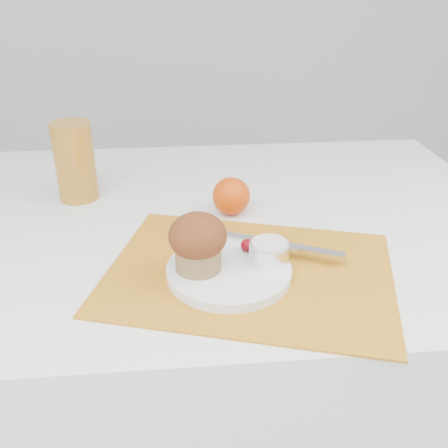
{
  "coord_description": "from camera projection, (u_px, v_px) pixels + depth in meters",
  "views": [
    {
      "loc": [
        -0.03,
        -0.79,
        1.18
      ],
      "look_at": [
        0.03,
        -0.09,
        0.8
      ],
      "focal_mm": 40.0,
      "sensor_mm": 36.0,
      "label": 1
    }
  ],
  "objects": [
    {
      "name": "table",
      "position": [
        204.0,
        364.0,
        1.12
      ],
      "size": [
        1.2,
        0.8,
        0.75
      ],
      "primitive_type": "cube",
      "color": "white",
      "rests_on": "ground"
    },
    {
      "name": "placemat",
      "position": [
        249.0,
        272.0,
        0.77
      ],
      "size": [
        0.5,
        0.43,
        0.0
      ],
      "primitive_type": "cube",
      "rotation": [
        0.0,
        0.0,
        -0.29
      ],
      "color": "orange",
      "rests_on": "table"
    },
    {
      "name": "ramekin",
      "position": [
        269.0,
        252.0,
        0.76
      ],
      "size": [
        0.07,
        0.07,
        0.03
      ],
      "primitive_type": "cylinder",
      "rotation": [
        0.0,
        0.0,
        -0.06
      ],
      "color": "white",
      "rests_on": "plate"
    },
    {
      "name": "muffin",
      "position": [
        198.0,
        241.0,
        0.73
      ],
      "size": [
        0.09,
        0.09,
        0.09
      ],
      "color": "olive",
      "rests_on": "plate"
    },
    {
      "name": "butter_knife",
      "position": [
        283.0,
        245.0,
        0.8
      ],
      "size": [
        0.18,
        0.1,
        0.0
      ],
      "primitive_type": "cube",
      "rotation": [
        0.0,
        0.0,
        -0.45
      ],
      "color": "silver",
      "rests_on": "plate"
    },
    {
      "name": "raspberry_near",
      "position": [
        248.0,
        245.0,
        0.79
      ],
      "size": [
        0.02,
        0.02,
        0.02
      ],
      "primitive_type": "ellipsoid",
      "color": "#630208",
      "rests_on": "plate"
    },
    {
      "name": "plate",
      "position": [
        229.0,
        271.0,
        0.75
      ],
      "size": [
        0.23,
        0.23,
        0.02
      ],
      "primitive_type": "cylinder",
      "rotation": [
        0.0,
        0.0,
        0.22
      ],
      "color": "white",
      "rests_on": "placemat"
    },
    {
      "name": "raspberry_far",
      "position": [
        248.0,
        245.0,
        0.79
      ],
      "size": [
        0.02,
        0.02,
        0.02
      ],
      "primitive_type": "ellipsoid",
      "color": "#4F0208",
      "rests_on": "plate"
    },
    {
      "name": "orange",
      "position": [
        231.0,
        196.0,
        0.94
      ],
      "size": [
        0.07,
        0.07,
        0.07
      ],
      "primitive_type": "sphere",
      "color": "#DC4B07",
      "rests_on": "table"
    },
    {
      "name": "juice_glass",
      "position": [
        75.0,
        161.0,
        0.98
      ],
      "size": [
        0.1,
        0.1,
        0.16
      ],
      "primitive_type": "cylinder",
      "rotation": [
        0.0,
        0.0,
        -0.36
      ],
      "color": "#B47521",
      "rests_on": "table"
    },
    {
      "name": "cream",
      "position": [
        270.0,
        244.0,
        0.76
      ],
      "size": [
        0.07,
        0.07,
        0.01
      ],
      "primitive_type": "cylinder",
      "rotation": [
        0.0,
        0.0,
        -0.22
      ],
      "color": "silver",
      "rests_on": "ramekin"
    }
  ]
}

